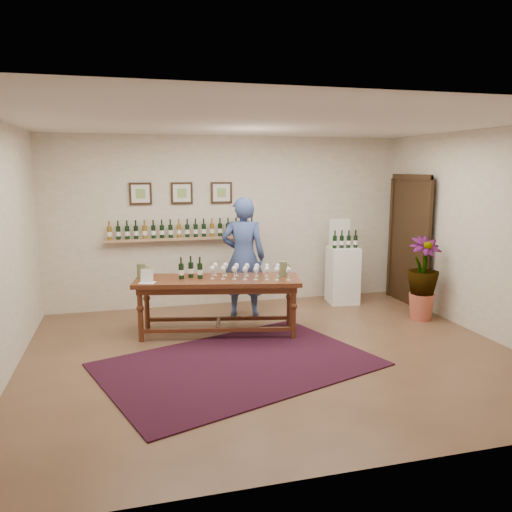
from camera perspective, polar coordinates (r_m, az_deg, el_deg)
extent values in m
plane|color=brown|center=(6.33, 1.88, -11.10)|extent=(6.00, 6.00, 0.00)
plane|color=beige|center=(8.37, -2.96, 3.98)|extent=(6.00, 0.00, 6.00)
plane|color=beige|center=(3.69, 13.18, -4.04)|extent=(6.00, 0.00, 6.00)
plane|color=beige|center=(7.40, 24.82, 2.27)|extent=(0.00, 5.00, 5.00)
plane|color=silver|center=(5.92, 2.04, 15.06)|extent=(6.00, 6.00, 0.00)
cube|color=tan|center=(8.19, -8.31, 1.99)|extent=(2.50, 0.16, 0.04)
cube|color=black|center=(8.78, 17.34, 1.52)|extent=(0.10, 1.00, 2.10)
cube|color=black|center=(8.75, 17.06, 1.51)|extent=(0.04, 1.12, 2.22)
cube|color=black|center=(8.14, -13.07, 6.95)|extent=(0.35, 0.03, 0.35)
cube|color=silver|center=(8.12, -13.07, 6.95)|extent=(0.28, 0.01, 0.28)
cube|color=#7FA552|center=(8.12, -13.07, 6.95)|extent=(0.15, 0.00, 0.15)
cube|color=black|center=(8.19, -8.49, 7.12)|extent=(0.35, 0.03, 0.35)
cube|color=silver|center=(8.17, -8.47, 7.11)|extent=(0.28, 0.01, 0.28)
cube|color=#7FA552|center=(8.17, -8.47, 7.11)|extent=(0.15, 0.00, 0.15)
cube|color=black|center=(8.28, -3.98, 7.24)|extent=(0.35, 0.03, 0.35)
cube|color=silver|center=(8.27, -3.96, 7.23)|extent=(0.28, 0.01, 0.28)
cube|color=#7FA552|center=(8.26, -3.95, 7.23)|extent=(0.15, 0.00, 0.15)
cube|color=#460C10|center=(5.99, -1.99, -12.27)|extent=(3.56, 2.93, 0.02)
cube|color=#4C2113|center=(6.84, -4.40, -2.81)|extent=(2.34, 1.16, 0.06)
cube|color=#4C2113|center=(6.86, -4.40, -3.39)|extent=(2.19, 1.02, 0.10)
cylinder|color=#4C2113|center=(6.80, -13.07, -6.57)|extent=(0.08, 0.08, 0.73)
cylinder|color=#4C2113|center=(6.74, 4.31, -6.49)|extent=(0.08, 0.08, 0.73)
cylinder|color=#4C2113|center=(7.29, -12.36, -5.44)|extent=(0.08, 0.08, 0.73)
cylinder|color=#4C2113|center=(7.23, 3.82, -5.35)|extent=(0.08, 0.08, 0.73)
cube|color=#4C2113|center=(6.76, -4.40, -8.43)|extent=(2.00, 0.47, 0.05)
cube|color=#4C2113|center=(7.25, -4.28, -7.15)|extent=(2.00, 0.47, 0.05)
cube|color=#4C2113|center=(7.01, -4.34, -7.77)|extent=(0.16, 0.51, 0.05)
cube|color=silver|center=(6.70, -12.36, -2.22)|extent=(0.24, 0.20, 0.18)
cube|color=white|center=(8.63, 9.87, -2.17)|extent=(0.53, 0.53, 0.96)
cube|color=silver|center=(8.60, 9.53, 2.72)|extent=(0.36, 0.06, 0.50)
cone|color=#B5533C|center=(8.03, 18.34, -5.50)|extent=(0.38, 0.38, 0.40)
imported|color=#1D3E19|center=(7.91, 18.56, -1.68)|extent=(0.61, 0.61, 0.69)
imported|color=#34477D|center=(7.68, -1.45, -0.13)|extent=(0.78, 0.63, 1.85)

